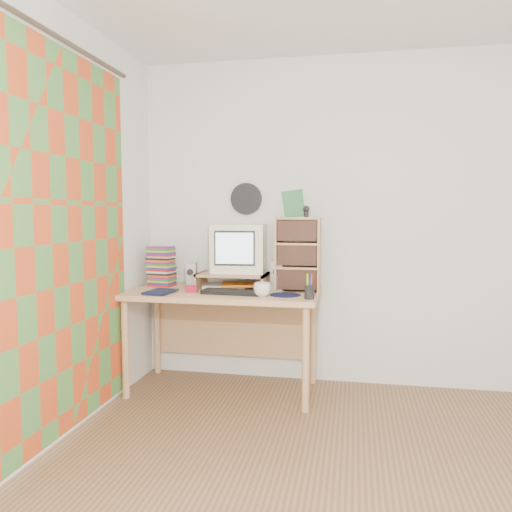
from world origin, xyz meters
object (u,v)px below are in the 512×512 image
at_px(cd_rack, 298,254).
at_px(mug, 262,290).
at_px(desk, 225,307).
at_px(keyboard, 232,292).
at_px(dvd_stack, 161,269).
at_px(crt_monitor, 239,248).
at_px(diary, 150,290).

relative_size(cd_rack, mug, 4.52).
bearing_deg(desk, mug, -37.63).
height_order(keyboard, dvd_stack, dvd_stack).
distance_m(crt_monitor, keyboard, 0.40).
height_order(crt_monitor, keyboard, crt_monitor).
height_order(dvd_stack, cd_rack, cd_rack).
relative_size(cd_rack, diary, 2.53).
relative_size(desk, cd_rack, 2.60).
distance_m(desk, mug, 0.45).
relative_size(dvd_stack, mug, 2.22).
bearing_deg(desk, crt_monitor, 44.70).
bearing_deg(dvd_stack, cd_rack, 5.36).
distance_m(cd_rack, diary, 1.10).
bearing_deg(mug, desk, 142.37).
height_order(crt_monitor, dvd_stack, crt_monitor).
bearing_deg(mug, crt_monitor, 125.38).
bearing_deg(cd_rack, dvd_stack, 176.02).
xyz_separation_m(cd_rack, diary, (-1.03, -0.28, -0.25)).
xyz_separation_m(dvd_stack, mug, (0.87, -0.34, -0.09)).
bearing_deg(crt_monitor, diary, -154.25).
height_order(crt_monitor, diary, crt_monitor).
distance_m(crt_monitor, dvd_stack, 0.65).
bearing_deg(desk, keyboard, -63.06).
bearing_deg(dvd_stack, crt_monitor, 8.51).
bearing_deg(cd_rack, desk, -177.91).
xyz_separation_m(keyboard, mug, (0.23, -0.06, 0.03)).
distance_m(desk, crt_monitor, 0.45).
bearing_deg(dvd_stack, keyboard, -15.48).
xyz_separation_m(desk, keyboard, (0.10, -0.20, 0.15)).
height_order(desk, cd_rack, cd_rack).
bearing_deg(desk, dvd_stack, 170.82).
bearing_deg(crt_monitor, keyboard, -92.06).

